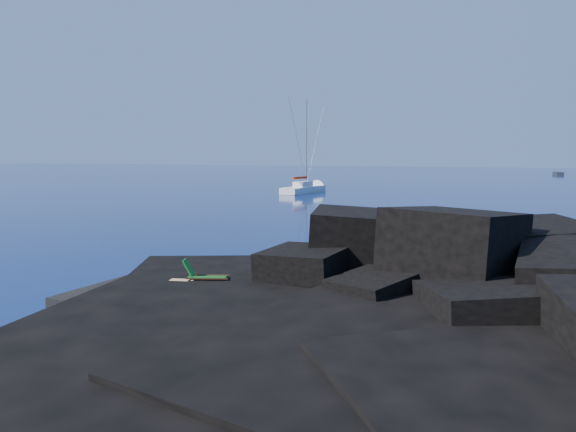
{
  "coord_description": "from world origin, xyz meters",
  "views": [
    {
      "loc": [
        14.72,
        -17.33,
        5.49
      ],
      "look_at": [
        4.23,
        11.41,
        2.0
      ],
      "focal_mm": 35.0,
      "sensor_mm": 36.0,
      "label": 1
    }
  ],
  "objects_px": {
    "deck_chair": "(208,271)",
    "distant_boat_a": "(558,175)",
    "sunbather": "(180,282)",
    "sailboat": "(305,193)",
    "marker_cone": "(196,278)"
  },
  "relations": [
    {
      "from": "deck_chair",
      "to": "distant_boat_a",
      "type": "relative_size",
      "value": 0.33
    },
    {
      "from": "sunbather",
      "to": "sailboat",
      "type": "bearing_deg",
      "value": 91.92
    },
    {
      "from": "deck_chair",
      "to": "sunbather",
      "type": "height_order",
      "value": "deck_chair"
    },
    {
      "from": "distant_boat_a",
      "to": "sunbather",
      "type": "bearing_deg",
      "value": -107.1
    },
    {
      "from": "distant_boat_a",
      "to": "deck_chair",
      "type": "bearing_deg",
      "value": -106.75
    },
    {
      "from": "sunbather",
      "to": "distant_boat_a",
      "type": "xyz_separation_m",
      "value": [
        26.01,
        132.49,
        -0.53
      ]
    },
    {
      "from": "marker_cone",
      "to": "distant_boat_a",
      "type": "relative_size",
      "value": 0.1
    },
    {
      "from": "sailboat",
      "to": "sunbather",
      "type": "bearing_deg",
      "value": -66.47
    },
    {
      "from": "sailboat",
      "to": "distant_boat_a",
      "type": "distance_m",
      "value": 87.77
    },
    {
      "from": "sunbather",
      "to": "distant_boat_a",
      "type": "height_order",
      "value": "sunbather"
    },
    {
      "from": "deck_chair",
      "to": "sunbather",
      "type": "distance_m",
      "value": 1.14
    },
    {
      "from": "deck_chair",
      "to": "distant_boat_a",
      "type": "height_order",
      "value": "deck_chair"
    },
    {
      "from": "sunbather",
      "to": "marker_cone",
      "type": "bearing_deg",
      "value": 39.43
    },
    {
      "from": "deck_chair",
      "to": "marker_cone",
      "type": "distance_m",
      "value": 0.61
    },
    {
      "from": "deck_chair",
      "to": "marker_cone",
      "type": "xyz_separation_m",
      "value": [
        -0.52,
        -0.02,
        -0.31
      ]
    }
  ]
}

